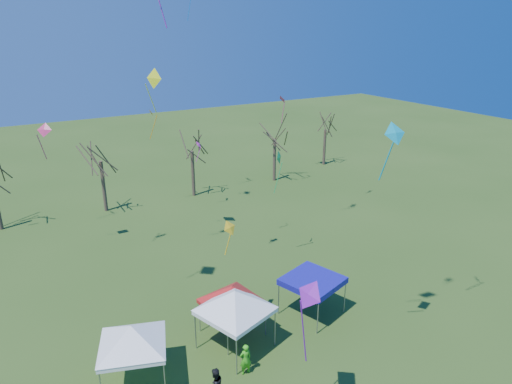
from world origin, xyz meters
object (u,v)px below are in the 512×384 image
tree_3 (191,135)px  person_green (245,359)px  tent_blue (313,281)px  tent_white_west (131,330)px  tent_red (232,289)px  tent_white_mid (235,295)px  tree_5 (326,117)px  tree_4 (275,125)px  tree_2 (98,143)px

tree_3 → person_green: bearing=-107.4°
tent_blue → tent_white_west: bearing=-178.5°
tent_red → tent_white_west: bearing=-170.6°
tent_white_west → tent_white_mid: size_ratio=0.93×
tent_white_mid → tent_blue: bearing=4.7°
tent_red → person_green: tent_red is taller
tree_5 → tent_white_mid: (-24.68, -24.03, -2.62)m
tent_white_west → tent_red: bearing=9.4°
tree_5 → tent_blue: bearing=-129.5°
tree_4 → tent_blue: (-11.12, -21.54, -3.96)m
tree_4 → person_green: 29.69m
tent_white_west → tent_blue: (10.37, 0.27, -0.80)m
tree_5 → tent_white_mid: bearing=-135.8°
tent_white_mid → person_green: (-0.50, -1.94, -2.29)m
tree_5 → tent_blue: (-19.49, -23.60, -3.63)m
tent_blue → person_green: (-5.69, -2.37, -1.28)m
tree_3 → tree_2: bearing=177.7°
tree_3 → tree_4: (9.32, -0.04, -0.02)m
tree_2 → tent_red: tree_2 is taller
tree_2 → tent_white_west: 22.76m
tent_white_mid → person_green: 3.04m
tree_2 → tree_3: bearing=-2.3°
tree_2 → tent_white_mid: size_ratio=1.98×
tree_3 → tent_red: (-6.60, -20.93, -3.35)m
tree_3 → tent_white_west: size_ratio=2.05×
tree_5 → tent_white_mid: size_ratio=1.80×
tree_2 → tree_5: bearing=3.7°
tree_3 → person_green: (-7.49, -23.95, -5.26)m
tent_white_west → tree_5: bearing=38.6°
tent_blue → person_green: tent_blue is taller
tent_red → tent_white_mid: bearing=-109.6°
tree_2 → tree_5: (26.09, 1.69, -0.56)m
tent_white_west → person_green: 5.54m
tree_2 → tree_5: 26.15m
tree_2 → tree_3: tree_2 is taller
tent_white_mid → tent_blue: (5.19, 0.43, -1.01)m
tent_white_west → person_green: (4.69, -2.10, -2.08)m
tree_3 → person_green: size_ratio=4.83×
person_green → tent_blue: bearing=-154.9°
tent_white_west → tent_white_mid: bearing=-1.8°
tree_4 → tree_5: (8.37, 2.06, -0.33)m
tree_4 → tent_white_west: (-21.50, -21.81, -3.16)m
tent_blue → tree_5: bearing=50.5°
person_green → tent_white_mid: bearing=-101.9°
tent_white_mid → tent_blue: tent_white_mid is taller
tree_2 → tent_red: (1.79, -21.26, -3.56)m
person_green → tree_2: bearing=-85.4°
tree_2 → tent_red: bearing=-85.2°
tent_red → tent_blue: tent_red is taller
tent_white_mid → tent_red: 1.21m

